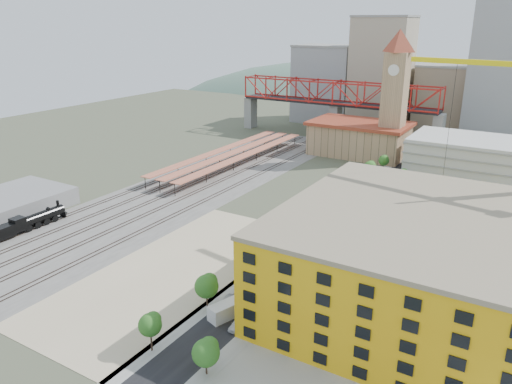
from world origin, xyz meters
The scene contains 31 objects.
ground centered at (0.00, 0.00, 0.00)m, with size 400.00×400.00×0.00m, color #474C38.
ballast_strip centered at (-36.00, 17.50, 0.03)m, with size 36.00×165.00×0.06m, color #605E59.
dirt_lot centered at (-4.00, -31.50, 0.03)m, with size 28.00×67.00×0.06m, color tan.
street_asphalt centered at (16.00, 15.00, 0.03)m, with size 12.00×170.00×0.06m, color black.
sidewalk_west centered at (10.50, 15.00, 0.02)m, with size 3.00×170.00×0.04m, color gray.
sidewalk_east centered at (21.50, 15.00, 0.02)m, with size 3.00×170.00×0.04m, color gray.
construction_pad centered at (45.00, -20.00, 0.03)m, with size 50.00×90.00×0.06m, color gray.
rail_tracks centered at (-37.80, 17.50, 0.15)m, with size 26.56×160.00×0.18m.
platform_canopies centered at (-41.00, 45.00, 3.99)m, with size 16.00×80.00×4.12m.
station_hall centered at (-5.00, 82.00, 6.67)m, with size 38.00×24.00×13.10m.
clock_tower centered at (8.00, 79.99, 28.70)m, with size 12.00×12.00×52.00m.
parking_garage centered at (36.00, 70.00, 7.00)m, with size 34.00×26.00×14.00m, color silver.
truss_bridge centered at (-25.00, 105.00, 18.86)m, with size 94.00×9.60×25.60m.
construction_building centered at (42.00, -20.00, 9.41)m, with size 44.60×50.60×18.80m.
warehouse centered at (-66.00, -30.00, 2.50)m, with size 22.00×32.00×5.00m, color gray.
street_trees centered at (16.00, 5.00, 0.00)m, with size 15.40×124.40×8.00m.
skyline centered at (7.47, 142.31, 22.81)m, with size 133.00×46.00×60.00m.
distant_hills centered at (45.28, 260.00, -79.54)m, with size 647.00×264.00×227.00m.
locomotive centered at (-50.00, -33.77, 2.10)m, with size 2.93×22.57×5.64m.
site_trailer_a centered at (16.00, -39.00, 1.43)m, with size 2.75×10.44×2.86m, color silver.
site_trailer_b centered at (16.00, -26.74, 1.35)m, with size 2.59×9.85×2.70m, color silver.
site_trailer_c centered at (16.00, -22.28, 1.18)m, with size 2.26×8.59×2.35m, color silver.
site_trailer_d centered at (16.00, -4.80, 1.25)m, with size 2.41×9.17×2.51m, color silver.
car_0 centered at (13.00, -37.17, 0.73)m, with size 1.74×4.31×1.47m, color silver.
car_1 centered at (13.00, -22.11, 0.73)m, with size 1.55×4.44×1.46m, color gray.
car_2 centered at (13.00, -14.39, 0.67)m, with size 2.21×4.80×1.33m, color black.
car_3 centered at (13.00, 19.78, 0.67)m, with size 1.89×4.65×1.35m, color navy.
car_4 centered at (19.00, -42.53, 0.79)m, with size 1.86×4.63×1.58m, color silver.
car_5 centered at (19.00, -0.11, 0.75)m, with size 1.59×4.56×1.50m, color #A4A3A8.
car_6 centered at (19.00, 7.77, 0.74)m, with size 2.46×5.34×1.48m, color black.
car_7 centered at (19.00, 20.93, 0.80)m, with size 2.23×5.48×1.59m, color navy.
Camera 1 is at (60.29, -104.46, 50.80)m, focal length 35.00 mm.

